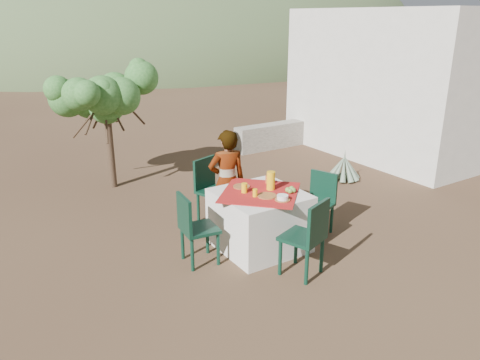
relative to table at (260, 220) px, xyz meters
name	(u,v)px	position (x,y,z in m)	size (l,w,h in m)	color
ground	(229,238)	(-0.20, 0.43, -0.38)	(160.00, 160.00, 0.00)	#3C271B
table	(260,220)	(0.00, 0.00, 0.00)	(1.30, 1.30, 0.76)	white
chair_far	(211,187)	(-0.11, 1.10, 0.14)	(0.55, 0.55, 0.93)	black
chair_near	(308,235)	(0.05, -0.89, 0.14)	(0.55, 0.55, 0.94)	black
chair_left	(194,226)	(-0.91, 0.07, 0.11)	(0.45, 0.45, 0.89)	black
chair_right	(319,200)	(0.94, -0.07, 0.10)	(0.51, 0.51, 0.86)	black
person	(227,181)	(-0.07, 0.69, 0.34)	(0.52, 0.34, 1.43)	#8C6651
shrub_tree	(108,101)	(-0.81, 3.31, 1.12)	(1.61, 1.58, 1.89)	#443022
agave	(344,168)	(2.82, 1.35, -0.16)	(0.61, 0.60, 0.64)	slate
guesthouse	(406,82)	(5.40, 2.23, 1.12)	(3.20, 4.20, 3.00)	silver
stone_wall	(285,134)	(3.40, 3.83, -0.10)	(2.60, 0.35, 0.55)	gray
hill_near_right	(133,50)	(11.80, 36.43, -0.38)	(48.00, 48.00, 20.00)	#364B2A
hill_far_right	(229,40)	(27.80, 46.43, -0.38)	(36.00, 36.00, 14.00)	slate
plate_far	(242,186)	(-0.10, 0.28, 0.39)	(0.22, 0.22, 0.01)	brown
plate_near	(267,196)	(-0.01, -0.17, 0.39)	(0.24, 0.24, 0.01)	brown
glass_far	(244,188)	(-0.17, 0.09, 0.44)	(0.07, 0.07, 0.12)	yellow
glass_near	(255,193)	(-0.14, -0.09, 0.43)	(0.06, 0.06, 0.10)	yellow
juice_pitcher	(271,181)	(0.17, 0.01, 0.50)	(0.11, 0.11, 0.24)	yellow
bowl_plate	(282,200)	(0.07, -0.37, 0.39)	(0.19, 0.19, 0.01)	brown
white_bowl	(283,197)	(0.07, -0.37, 0.42)	(0.14, 0.14, 0.05)	white
jar_left	(271,180)	(0.29, 0.17, 0.43)	(0.06, 0.06, 0.10)	#C65323
jar_right	(268,179)	(0.28, 0.22, 0.43)	(0.07, 0.07, 0.10)	#C65323
napkin_holder	(270,185)	(0.19, 0.06, 0.42)	(0.06, 0.04, 0.08)	white
fruit_cluster	(291,190)	(0.31, -0.22, 0.42)	(0.13, 0.12, 0.07)	#669B38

